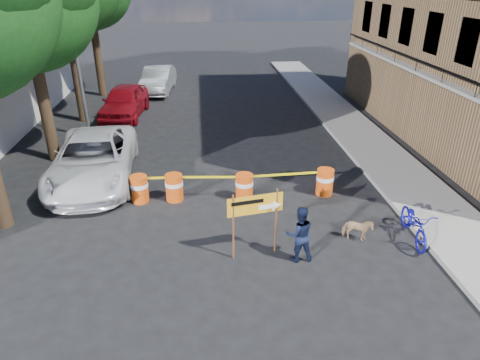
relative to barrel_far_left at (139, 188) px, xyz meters
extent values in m
plane|color=black|center=(3.01, -3.12, -0.47)|extent=(120.00, 120.00, 0.00)
cube|color=gray|center=(9.21, 2.88, -0.40)|extent=(2.40, 40.00, 0.15)
cylinder|color=#332316|center=(-3.79, 3.88, 1.91)|extent=(0.44, 0.44, 4.76)
sphere|color=#174915|center=(-4.54, 4.51, 4.80)|extent=(3.50, 3.50, 3.50)
cylinder|color=#332316|center=(-3.79, 8.88, 2.19)|extent=(0.44, 0.44, 5.32)
cylinder|color=#332316|center=(-3.79, 13.88, 1.99)|extent=(0.44, 0.44, 4.93)
cylinder|color=gray|center=(-2.99, 6.38, 3.53)|extent=(0.16, 0.16, 8.00)
cylinder|color=red|center=(0.00, 0.00, -0.02)|extent=(0.56, 0.56, 0.90)
cylinder|color=white|center=(0.00, 0.00, 0.13)|extent=(0.58, 0.58, 0.14)
cylinder|color=red|center=(1.11, 0.00, -0.02)|extent=(0.56, 0.56, 0.90)
cylinder|color=white|center=(1.11, 0.00, 0.13)|extent=(0.58, 0.58, 0.14)
cylinder|color=red|center=(3.38, -0.20, -0.02)|extent=(0.56, 0.56, 0.90)
cylinder|color=white|center=(3.38, -0.20, 0.13)|extent=(0.58, 0.58, 0.14)
cylinder|color=red|center=(6.09, -0.07, -0.02)|extent=(0.56, 0.56, 0.90)
cylinder|color=white|center=(6.09, -0.07, 0.13)|extent=(0.58, 0.58, 0.14)
cylinder|color=#592D19|center=(2.77, -3.37, 0.46)|extent=(0.05, 0.05, 1.87)
cylinder|color=#592D19|center=(3.89, -3.16, 0.46)|extent=(0.05, 0.05, 1.87)
cube|color=orange|center=(3.33, -3.27, 1.04)|extent=(1.44, 0.29, 0.52)
cube|color=white|center=(3.62, -3.23, 0.94)|extent=(0.41, 0.09, 0.12)
cone|color=white|center=(3.89, -3.18, 0.94)|extent=(0.27, 0.31, 0.27)
cube|color=black|center=(3.13, -3.32, 1.14)|extent=(0.82, 0.16, 0.10)
imported|color=black|center=(4.43, -3.57, 0.29)|extent=(0.76, 0.60, 1.53)
imported|color=#1515AE|center=(7.81, -2.95, 0.50)|extent=(0.80, 1.10, 1.95)
imported|color=tan|center=(6.24, -2.85, -0.13)|extent=(0.89, 0.62, 0.69)
imported|color=silver|center=(-1.76, 1.77, 0.34)|extent=(3.05, 6.02, 1.63)
imported|color=maroon|center=(-1.79, 9.42, 0.32)|extent=(2.32, 4.82, 1.59)
imported|color=#ABAFB3|center=(-0.45, 14.43, 0.30)|extent=(2.11, 4.83, 1.54)
camera|label=1|loc=(2.05, -12.51, 6.24)|focal=32.00mm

